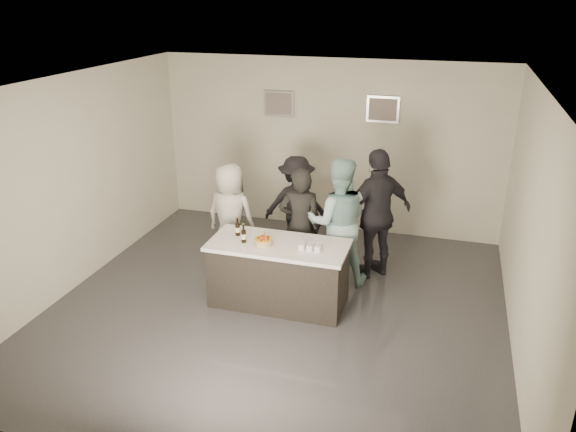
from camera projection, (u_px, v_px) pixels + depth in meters
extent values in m
plane|color=#3D3D42|center=(278.00, 307.00, 7.67)|extent=(6.00, 6.00, 0.00)
plane|color=white|center=(276.00, 85.00, 6.55)|extent=(6.00, 6.00, 0.00)
cube|color=beige|center=(329.00, 146.00, 9.78)|extent=(6.00, 0.04, 3.00)
cube|color=beige|center=(162.00, 333.00, 4.44)|extent=(6.00, 0.04, 3.00)
cube|color=beige|center=(74.00, 183.00, 7.90)|extent=(0.04, 6.00, 3.00)
cube|color=beige|center=(530.00, 231.00, 6.32)|extent=(0.04, 6.00, 3.00)
cube|color=#B2B2B7|center=(279.00, 104.00, 9.73)|extent=(0.54, 0.04, 0.44)
cube|color=#B2B2B7|center=(383.00, 109.00, 9.25)|extent=(0.54, 0.04, 0.44)
cube|color=white|center=(279.00, 273.00, 7.62)|extent=(1.86, 0.86, 0.90)
cylinder|color=gold|center=(264.00, 242.00, 7.40)|extent=(0.24, 0.24, 0.08)
cylinder|color=black|center=(238.00, 226.00, 7.65)|extent=(0.07, 0.07, 0.26)
cylinder|color=black|center=(244.00, 233.00, 7.44)|extent=(0.07, 0.07, 0.26)
cube|color=#C28412|center=(310.00, 246.00, 7.27)|extent=(0.30, 0.19, 0.08)
cube|color=pink|center=(253.00, 248.00, 7.30)|extent=(0.24, 0.08, 0.01)
imported|color=black|center=(300.00, 225.00, 8.11)|extent=(0.70, 0.53, 1.73)
imported|color=#96C5C5|center=(338.00, 222.00, 8.03)|extent=(1.08, 0.93, 1.89)
imported|color=silver|center=(231.00, 216.00, 8.56)|extent=(0.86, 0.62, 1.64)
imported|color=#242329|center=(377.00, 214.00, 8.20)|extent=(1.17, 1.14, 1.96)
imported|color=black|center=(296.00, 204.00, 9.12)|extent=(1.12, 0.78, 1.60)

